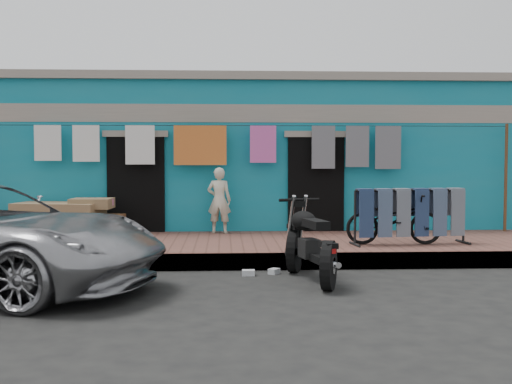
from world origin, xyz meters
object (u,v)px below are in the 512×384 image
object	(u,v)px
motorcycle	(310,241)
charpoy	(70,218)
seated_person	(219,200)
bicycle	(394,214)
jeans_rack	(410,215)

from	to	relation	value
motorcycle	charpoy	size ratio (longest dim) A/B	0.85
seated_person	charpoy	world-z (taller)	seated_person
seated_person	bicycle	xyz separation A→B (m)	(2.90, -1.75, -0.12)
charpoy	jeans_rack	xyz separation A→B (m)	(5.92, -1.44, 0.15)
seated_person	motorcycle	bearing A→B (deg)	119.52
jeans_rack	motorcycle	bearing A→B (deg)	-137.01
motorcycle	charpoy	distance (m)	5.14
motorcycle	charpoy	world-z (taller)	motorcycle
bicycle	charpoy	distance (m)	5.83
charpoy	jeans_rack	size ratio (longest dim) A/B	1.04
bicycle	jeans_rack	world-z (taller)	bicycle
seated_person	charpoy	distance (m)	2.78
bicycle	jeans_rack	xyz separation A→B (m)	(0.27, -0.01, -0.03)
motorcycle	jeans_rack	size ratio (longest dim) A/B	0.88
charpoy	jeans_rack	world-z (taller)	jeans_rack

